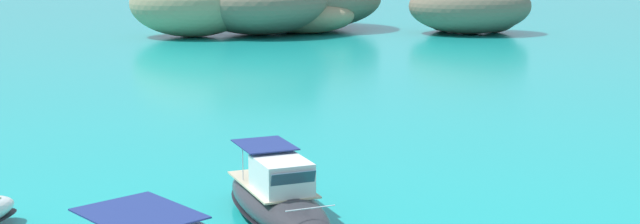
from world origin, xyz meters
TOP-DOWN VIEW (x-y plane):
  - islet_small at (14.47, 79.12)m, footprint 14.44×12.40m
  - motorboat_charcoal at (-1.78, 13.24)m, footprint 5.17×7.95m

SIDE VIEW (x-z plane):
  - motorboat_charcoal at x=-1.78m, z-range -0.44..1.97m
  - islet_small at x=14.47m, z-range -0.13..5.91m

